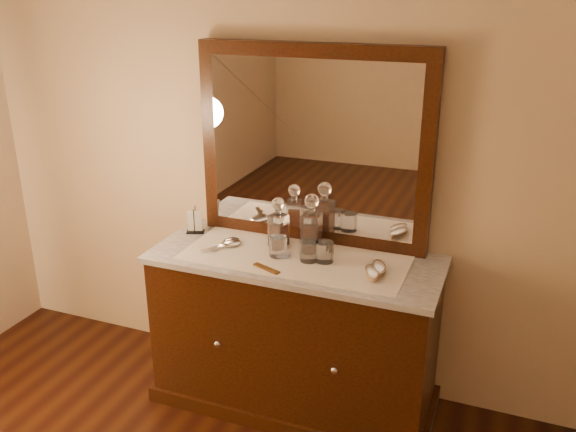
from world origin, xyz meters
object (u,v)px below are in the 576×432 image
(hand_mirror_outer, at_px, (229,242))
(hand_mirror_inner, at_px, (228,244))
(decanter_left, at_px, (279,227))
(pin_dish, at_px, (283,255))
(napkin_rack, at_px, (195,223))
(mirror_frame, at_px, (313,146))
(dresser_cabinet, at_px, (295,334))
(decanter_right, at_px, (311,229))
(comb, at_px, (266,268))
(brush_far, at_px, (379,268))
(brush_near, at_px, (372,273))

(hand_mirror_outer, height_order, hand_mirror_inner, hand_mirror_inner)
(decanter_left, bearing_deg, hand_mirror_inner, -156.92)
(pin_dish, height_order, napkin_rack, napkin_rack)
(pin_dish, bearing_deg, mirror_frame, 78.36)
(mirror_frame, distance_m, hand_mirror_outer, 0.65)
(dresser_cabinet, bearing_deg, decanter_right, 65.94)
(mirror_frame, bearing_deg, hand_mirror_outer, -149.30)
(hand_mirror_inner, bearing_deg, napkin_rack, 156.32)
(hand_mirror_inner, bearing_deg, pin_dish, -2.09)
(mirror_frame, distance_m, napkin_rack, 0.77)
(comb, distance_m, hand_mirror_inner, 0.34)
(hand_mirror_inner, bearing_deg, mirror_frame, 34.91)
(napkin_rack, height_order, brush_far, napkin_rack)
(pin_dish, xyz_separation_m, hand_mirror_inner, (-0.31, 0.01, 0.00))
(comb, bearing_deg, brush_near, 33.43)
(decanter_right, height_order, hand_mirror_outer, decanter_right)
(napkin_rack, bearing_deg, pin_dish, -12.17)
(brush_far, bearing_deg, hand_mirror_inner, 178.67)
(mirror_frame, xyz_separation_m, comb, (-0.07, -0.43, -0.49))
(dresser_cabinet, distance_m, decanter_right, 0.57)
(pin_dish, xyz_separation_m, decanter_right, (0.10, 0.12, 0.11))
(pin_dish, distance_m, comb, 0.17)
(comb, bearing_deg, mirror_frame, 101.66)
(comb, relative_size, napkin_rack, 1.08)
(napkin_rack, bearing_deg, decanter_left, -0.87)
(dresser_cabinet, bearing_deg, brush_near, -11.98)
(napkin_rack, distance_m, decanter_right, 0.66)
(dresser_cabinet, xyz_separation_m, brush_near, (0.41, -0.09, 0.46))
(decanter_left, xyz_separation_m, brush_near, (0.53, -0.18, -0.08))
(comb, height_order, napkin_rack, napkin_rack)
(comb, relative_size, hand_mirror_outer, 0.75)
(mirror_frame, bearing_deg, brush_far, -32.90)
(mirror_frame, height_order, decanter_left, mirror_frame)
(dresser_cabinet, relative_size, mirror_frame, 1.17)
(dresser_cabinet, xyz_separation_m, decanter_left, (-0.13, 0.09, 0.54))
(brush_far, bearing_deg, brush_near, -106.49)
(pin_dish, height_order, hand_mirror_inner, hand_mirror_inner)
(dresser_cabinet, xyz_separation_m, hand_mirror_outer, (-0.37, 0.02, 0.45))
(brush_far, bearing_deg, dresser_cabinet, 176.15)
(napkin_rack, bearing_deg, hand_mirror_outer, -17.77)
(decanter_right, height_order, brush_near, decanter_right)
(pin_dish, height_order, comb, pin_dish)
(brush_near, bearing_deg, hand_mirror_outer, 172.10)
(decanter_right, bearing_deg, comb, -112.31)
(pin_dish, bearing_deg, napkin_rack, 167.83)
(pin_dish, relative_size, brush_far, 0.44)
(hand_mirror_outer, relative_size, hand_mirror_inner, 0.93)
(pin_dish, xyz_separation_m, brush_near, (0.46, -0.06, 0.01))
(dresser_cabinet, height_order, decanter_left, decanter_left)
(mirror_frame, height_order, brush_far, mirror_frame)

